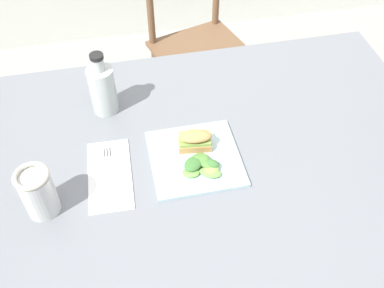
# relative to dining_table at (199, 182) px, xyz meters

# --- Properties ---
(ground_plane) EXTENTS (8.70, 8.70, 0.00)m
(ground_plane) POSITION_rel_dining_table_xyz_m (0.12, 0.01, -0.63)
(ground_plane) COLOR gray
(dining_table) EXTENTS (1.41, 0.96, 0.74)m
(dining_table) POSITION_rel_dining_table_xyz_m (0.00, 0.00, 0.00)
(dining_table) COLOR slate
(dining_table) RESTS_ON ground
(chair_wooden_far) EXTENTS (0.50, 0.50, 0.87)m
(chair_wooden_far) POSITION_rel_dining_table_xyz_m (0.20, 0.90, -0.18)
(chair_wooden_far) COLOR brown
(chair_wooden_far) RESTS_ON ground
(plate_lunch) EXTENTS (0.24, 0.24, 0.01)m
(plate_lunch) POSITION_rel_dining_table_xyz_m (-0.01, -0.00, 0.11)
(plate_lunch) COLOR silver
(plate_lunch) RESTS_ON dining_table
(sandwich_half_front) EXTENTS (0.10, 0.07, 0.06)m
(sandwich_half_front) POSITION_rel_dining_table_xyz_m (-0.01, 0.04, 0.15)
(sandwich_half_front) COLOR tan
(sandwich_half_front) RESTS_ON plate_lunch
(salad_mixed_greens) EXTENTS (0.11, 0.10, 0.03)m
(salad_mixed_greens) POSITION_rel_dining_table_xyz_m (-0.01, -0.04, 0.13)
(salad_mixed_greens) COLOR #6B9E47
(salad_mixed_greens) RESTS_ON plate_lunch
(napkin_folded) EXTENTS (0.12, 0.24, 0.00)m
(napkin_folded) POSITION_rel_dining_table_xyz_m (-0.25, -0.01, 0.11)
(napkin_folded) COLOR white
(napkin_folded) RESTS_ON dining_table
(fork_on_napkin) EXTENTS (0.03, 0.19, 0.00)m
(fork_on_napkin) POSITION_rel_dining_table_xyz_m (-0.25, 0.01, 0.12)
(fork_on_napkin) COLOR silver
(fork_on_napkin) RESTS_ON napkin_folded
(bottle_cold_brew) EXTENTS (0.08, 0.08, 0.20)m
(bottle_cold_brew) POSITION_rel_dining_table_xyz_m (-0.24, 0.25, 0.18)
(bottle_cold_brew) COLOR black
(bottle_cold_brew) RESTS_ON dining_table
(mason_jar_iced_tea) EXTENTS (0.09, 0.09, 0.14)m
(mason_jar_iced_tea) POSITION_rel_dining_table_xyz_m (-0.42, -0.08, 0.17)
(mason_jar_iced_tea) COLOR #C67528
(mason_jar_iced_tea) RESTS_ON dining_table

